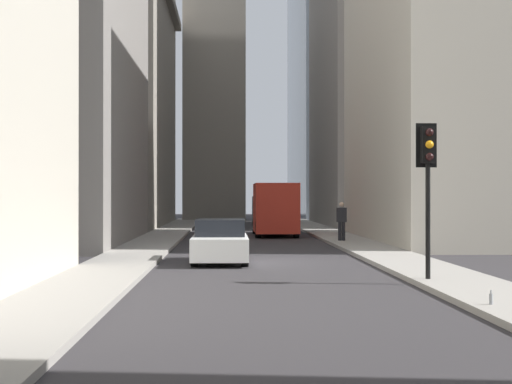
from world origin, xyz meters
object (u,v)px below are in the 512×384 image
at_px(traffic_light_foreground, 428,164).
at_px(delivery_truck, 275,209).
at_px(pedestrian, 342,219).
at_px(discarded_bottle, 491,299).
at_px(sedan_white, 220,242).

bearing_deg(traffic_light_foreground, delivery_truck, 5.78).
distance_m(pedestrian, discarded_bottle, 21.11).
distance_m(traffic_light_foreground, pedestrian, 16.63).
xyz_separation_m(delivery_truck, discarded_bottle, (-28.18, -2.41, -1.21)).
bearing_deg(delivery_truck, discarded_bottle, -175.11).
xyz_separation_m(delivery_truck, traffic_light_foreground, (-23.61, -2.39, 1.51)).
height_order(delivery_truck, traffic_light_foreground, traffic_light_foreground).
relative_size(traffic_light_foreground, discarded_bottle, 14.27).
distance_m(delivery_truck, sedan_white, 17.40).
bearing_deg(delivery_truck, traffic_light_foreground, -174.22).
bearing_deg(sedan_white, pedestrian, -28.44).
relative_size(sedan_white, traffic_light_foreground, 1.12).
height_order(delivery_truck, pedestrian, delivery_truck).
height_order(pedestrian, discarded_bottle, pedestrian).
bearing_deg(traffic_light_foreground, discarded_bottle, -179.74).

